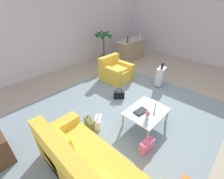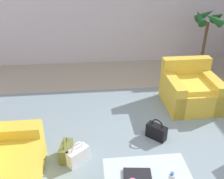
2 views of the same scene
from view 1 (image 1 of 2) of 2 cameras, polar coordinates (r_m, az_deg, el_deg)
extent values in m
plane|color=#A89E89|center=(4.29, 9.54, -6.96)|extent=(12.00, 12.00, 0.00)
cube|color=silver|center=(6.60, -21.17, 19.97)|extent=(10.24, 0.12, 3.10)
cube|color=silver|center=(8.22, 32.64, 19.26)|extent=(0.12, 8.00, 3.10)
cube|color=gray|center=(4.01, 2.16, -9.65)|extent=(5.20, 4.40, 0.01)
cube|color=gold|center=(2.79, -7.08, -28.57)|extent=(0.84, 2.26, 0.45)
cube|color=gold|center=(2.53, -13.67, -30.05)|extent=(0.22, 2.26, 0.89)
cube|color=gold|center=(3.29, -19.14, -16.02)|extent=(0.84, 0.24, 0.60)
cube|color=yellow|center=(2.69, -17.74, -18.73)|extent=(0.18, 0.40, 0.41)
cube|color=gold|center=(5.62, 1.68, 5.91)|extent=(0.95, 0.96, 0.44)
cube|color=gold|center=(5.77, -1.13, 8.80)|extent=(0.94, 0.21, 0.84)
cube|color=gold|center=(5.85, 4.12, 7.74)|extent=(0.21, 0.96, 0.60)
cube|color=gold|center=(5.34, -0.95, 5.44)|extent=(0.21, 0.96, 0.60)
cube|color=yellow|center=(5.48, 2.12, 8.21)|extent=(0.70, 0.70, 0.08)
cube|color=silver|center=(3.58, 12.97, -8.07)|extent=(0.97, 0.77, 0.02)
cylinder|color=#ADA899|center=(3.57, 4.14, -11.75)|extent=(0.05, 0.05, 0.39)
cylinder|color=#ADA899|center=(4.13, 11.96, -5.52)|extent=(0.05, 0.05, 0.39)
cylinder|color=#ADA899|center=(3.32, 13.40, -16.89)|extent=(0.05, 0.05, 0.39)
cylinder|color=#ADA899|center=(3.92, 20.20, -9.33)|extent=(0.05, 0.05, 0.39)
cylinder|color=silver|center=(3.62, 16.18, -5.94)|extent=(0.06, 0.06, 0.18)
cylinder|color=#2D6BBC|center=(3.57, 16.42, -4.64)|extent=(0.04, 0.04, 0.02)
cube|color=black|center=(3.51, 10.86, -8.13)|extent=(0.33, 0.22, 0.03)
cylinder|color=#B2B7BC|center=(3.33, 13.25, -10.12)|extent=(0.07, 0.07, 0.10)
sphere|color=#DB6693|center=(3.27, 13.46, -8.80)|extent=(0.11, 0.11, 0.11)
cube|color=#937F60|center=(7.73, 7.32, 14.84)|extent=(1.61, 0.59, 0.94)
cube|color=#ADA899|center=(7.61, 7.55, 18.12)|extent=(1.65, 0.63, 0.03)
cylinder|color=silver|center=(7.16, 4.92, 17.57)|extent=(0.07, 0.07, 0.01)
cylinder|color=silver|center=(7.15, 4.93, 17.91)|extent=(0.01, 0.01, 0.08)
sphere|color=silver|center=(7.13, 4.96, 18.46)|extent=(0.08, 0.08, 0.08)
cylinder|color=silver|center=(8.04, 10.33, 18.73)|extent=(0.07, 0.07, 0.01)
cylinder|color=silver|center=(8.03, 10.36, 19.03)|extent=(0.01, 0.01, 0.08)
sphere|color=silver|center=(8.02, 10.41, 19.52)|extent=(0.08, 0.08, 0.08)
cylinder|color=#194C23|center=(7.14, 5.97, 18.37)|extent=(0.07, 0.07, 0.22)
cylinder|color=#194C23|center=(7.11, 6.04, 19.55)|extent=(0.03, 0.03, 0.08)
cylinder|color=silver|center=(7.92, 10.62, 19.31)|extent=(0.07, 0.07, 0.22)
cylinder|color=silver|center=(7.89, 10.74, 20.37)|extent=(0.03, 0.03, 0.08)
cube|color=#B7B7BC|center=(5.41, 17.95, 4.80)|extent=(0.43, 0.28, 0.60)
cube|color=black|center=(5.26, 18.65, 8.70)|extent=(0.24, 0.06, 0.20)
cylinder|color=black|center=(5.44, 16.92, 1.22)|extent=(0.03, 0.05, 0.05)
cylinder|color=black|center=(5.68, 17.88, 2.38)|extent=(0.03, 0.05, 0.05)
cube|color=white|center=(3.65, -5.29, -12.24)|extent=(0.34, 0.31, 0.24)
torus|color=white|center=(3.56, -5.40, -10.60)|extent=(0.16, 0.14, 0.20)
cube|color=pink|center=(3.27, 13.07, -19.98)|extent=(0.33, 0.18, 0.24)
torus|color=pink|center=(3.16, 13.38, -18.38)|extent=(0.20, 0.04, 0.20)
cube|color=olive|center=(3.64, -8.47, -12.68)|extent=(0.20, 0.34, 0.24)
torus|color=olive|center=(3.55, -8.65, -11.05)|extent=(0.06, 0.20, 0.20)
cube|color=black|center=(4.57, 2.68, -2.07)|extent=(0.33, 0.32, 0.24)
torus|color=black|center=(4.49, 2.72, -0.58)|extent=(0.15, 0.15, 0.20)
cylinder|color=#84664C|center=(7.27, -3.04, 11.51)|extent=(0.44, 0.44, 0.35)
cylinder|color=brown|center=(7.08, -3.19, 16.13)|extent=(0.07, 0.07, 0.86)
cone|color=#1E5628|center=(7.11, -1.96, 20.78)|extent=(0.20, 0.49, 0.38)
cone|color=#1E5628|center=(7.12, -4.63, 20.71)|extent=(0.49, 0.20, 0.38)
cone|color=#1E5628|center=(6.81, -4.75, 20.23)|extent=(0.20, 0.49, 0.38)
cone|color=#1E5628|center=(6.81, -1.96, 20.30)|extent=(0.49, 0.20, 0.38)
camera|label=2|loc=(1.99, 63.89, 13.58)|focal=40.00mm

